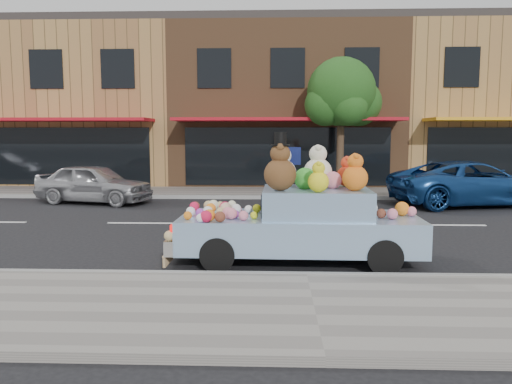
{
  "coord_description": "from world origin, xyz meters",
  "views": [
    {
      "loc": [
        -0.52,
        -12.78,
        2.33
      ],
      "look_at": [
        -0.86,
        -3.51,
        1.25
      ],
      "focal_mm": 35.0,
      "sensor_mm": 36.0,
      "label": 1
    }
  ],
  "objects_px": {
    "street_tree": "(342,98)",
    "art_car": "(300,219)",
    "car_blue": "(472,183)",
    "car_silver": "(94,183)"
  },
  "relations": [
    {
      "from": "street_tree",
      "to": "art_car",
      "type": "bearing_deg",
      "value": -101.34
    },
    {
      "from": "car_blue",
      "to": "art_car",
      "type": "xyz_separation_m",
      "value": [
        -5.99,
        -7.43,
        0.07
      ]
    },
    {
      "from": "street_tree",
      "to": "car_silver",
      "type": "xyz_separation_m",
      "value": [
        -8.64,
        -2.81,
        -3.02
      ]
    },
    {
      "from": "street_tree",
      "to": "car_silver",
      "type": "relative_size",
      "value": 1.32
    },
    {
      "from": "street_tree",
      "to": "art_car",
      "type": "relative_size",
      "value": 1.16
    },
    {
      "from": "street_tree",
      "to": "car_blue",
      "type": "xyz_separation_m",
      "value": [
        3.91,
        -2.92,
        -2.96
      ]
    },
    {
      "from": "street_tree",
      "to": "art_car",
      "type": "height_order",
      "value": "street_tree"
    },
    {
      "from": "car_blue",
      "to": "car_silver",
      "type": "bearing_deg",
      "value": 78.33
    },
    {
      "from": "art_car",
      "to": "street_tree",
      "type": "bearing_deg",
      "value": 79.68
    },
    {
      "from": "street_tree",
      "to": "art_car",
      "type": "xyz_separation_m",
      "value": [
        -2.08,
        -10.34,
        -2.89
      ]
    }
  ]
}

